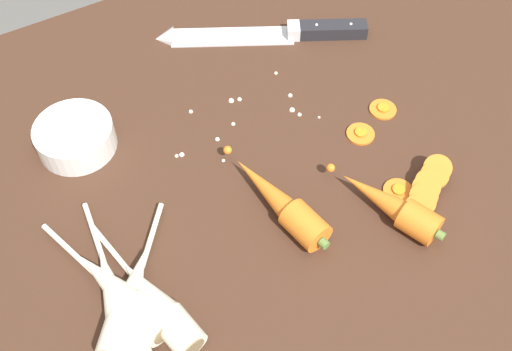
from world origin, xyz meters
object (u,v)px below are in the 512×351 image
Objects in this scene: parsnip_back at (117,304)px; carrot_slice_stray_mid at (399,190)px; parsnip_mid_left at (120,293)px; parsnip_mid_right at (130,300)px; whole_carrot at (281,202)px; whole_carrot_second at (392,206)px; parsnip_front at (157,304)px; carrot_slice_stray_near at (361,133)px; prep_bowl at (75,136)px; carrot_slice_stack at (426,192)px; carrot_slice_stray_far at (384,109)px; chefs_knife at (258,34)px.

carrot_slice_stray_mid is at bearing -3.90° from parsnip_back.
parsnip_mid_left is 1.26× the size of parsnip_mid_right.
whole_carrot and whole_carrot_second have the same top height.
parsnip_front is at bearing 175.02° from whole_carrot_second.
carrot_slice_stray_near is at bearing 11.26° from parsnip_back.
whole_carrot_second reaches higher than parsnip_mid_right.
prep_bowl is at bearing 89.10° from parsnip_front.
whole_carrot_second is 1.61× the size of carrot_slice_stack.
carrot_slice_stray_mid is 1.02× the size of carrot_slice_stray_far.
parsnip_mid_right reaches higher than carrot_slice_stray_mid.
whole_carrot_second is (12.06, -7.58, 0.00)cm from whole_carrot.
carrot_slice_stack reaches higher than carrot_slice_stray_far.
carrot_slice_stray_near is 1.01× the size of carrot_slice_stray_far.
parsnip_mid_left is (-22.87, -1.51, -0.12)cm from whole_carrot.
chefs_knife is 24.83cm from carrot_slice_stray_far.
carrot_slice_stray_far is 0.37× the size of prep_bowl.
carrot_slice_stray_mid and carrot_slice_stray_far have the same top height.
parsnip_front reaches higher than carrot_slice_stray_near.
parsnip_back is (-23.72, -2.61, -0.12)cm from whole_carrot.
carrot_slice_stack is at bearing -4.35° from parsnip_front.
parsnip_mid_right reaches higher than carrot_slice_stray_far.
carrot_slice_stack is at bearing -85.14° from chefs_knife.
carrot_slice_stray_far is (22.43, 7.54, -1.74)cm from whole_carrot.
parsnip_back is at bearing -168.74° from carrot_slice_stray_near.
whole_carrot is at bearing 13.73° from parsnip_front.
whole_carrot_second is 34.67cm from parsnip_mid_right.
parsnip_front and prep_bowl have the same top height.
carrot_slice_stray_near is at bearing 82.17° from carrot_slice_stray_mid.
carrot_slice_stack is 2.55× the size of carrot_slice_stray_mid.
carrot_slice_stray_near is at bearing 70.18° from whole_carrot_second.
parsnip_mid_right reaches higher than carrot_slice_stack.
parsnip_front is 43.92cm from carrot_slice_stray_far.
parsnip_back is at bearing 169.61° from parsnip_mid_right.
parsnip_front is 5.35× the size of carrot_slice_stray_far.
chefs_knife is 38.74cm from whole_carrot_second.
parsnip_mid_left is 38.38cm from carrot_slice_stray_mid.
parsnip_front and parsnip_mid_left have the same top height.
parsnip_mid_left is at bearing 134.05° from parsnip_front.
chefs_knife is 50.06cm from parsnip_mid_right.
parsnip_mid_right is at bearing -172.65° from whole_carrot.
parsnip_front reaches higher than carrot_slice_stray_far.
parsnip_mid_right is 45.94cm from carrot_slice_stray_far.
carrot_slice_stray_mid is 45.13cm from prep_bowl.
whole_carrot_second reaches higher than prep_bowl.
chefs_knife is at bearing 94.86° from carrot_slice_stack.
carrot_slice_stray_near is at bearing -159.78° from carrot_slice_stray_far.
whole_carrot is 4.91× the size of carrot_slice_stray_mid.
whole_carrot is 19.38cm from carrot_slice_stack.
prep_bowl reaches higher than carrot_slice_stray_near.
parsnip_mid_right reaches higher than chefs_knife.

